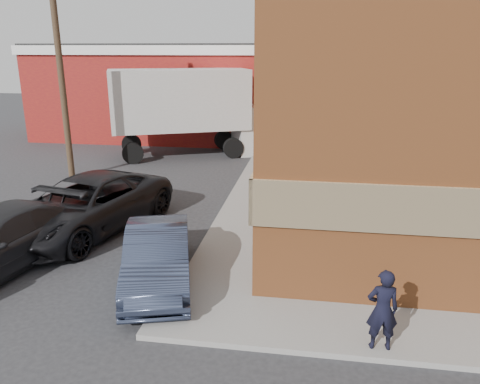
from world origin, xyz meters
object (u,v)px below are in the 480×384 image
at_px(utility_pole, 60,64).
at_px(man, 382,310).
at_px(sedan, 158,256).
at_px(suv_a, 86,205).
at_px(box_truck, 197,107).
at_px(warehouse, 176,90).

bearing_deg(utility_pole, man, -42.29).
bearing_deg(sedan, man, -38.36).
distance_m(suv_a, box_truck, 11.04).
bearing_deg(man, suv_a, -36.13).
height_order(warehouse, suv_a, warehouse).
height_order(sedan, suv_a, suv_a).
bearing_deg(box_truck, sedan, -103.01).
distance_m(man, sedan, 5.22).
bearing_deg(warehouse, man, -64.98).
distance_m(utility_pole, suv_a, 7.72).
bearing_deg(box_truck, man, -88.25).
distance_m(utility_pole, man, 16.05).
distance_m(sedan, box_truck, 14.07).
xyz_separation_m(utility_pole, box_truck, (4.28, 5.24, -2.23)).
bearing_deg(utility_pole, box_truck, 50.73).
bearing_deg(sedan, box_truck, 83.95).
bearing_deg(man, sedan, -27.39).
xyz_separation_m(utility_pole, sedan, (6.70, -8.50, -4.06)).
bearing_deg(warehouse, sedan, -75.07).
bearing_deg(utility_pole, suv_a, -58.17).
relative_size(warehouse, utility_pole, 1.81).
height_order(warehouse, sedan, warehouse).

